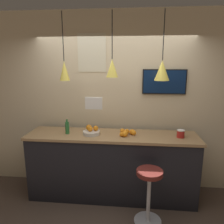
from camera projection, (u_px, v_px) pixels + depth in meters
back_wall at (115, 103)px, 3.62m from camera, size 8.00×0.06×2.90m
service_counter at (112, 166)px, 3.43m from camera, size 2.59×0.61×1.04m
bar_stool at (149, 187)px, 2.85m from camera, size 0.37×0.37×0.76m
fruit_bowl at (91, 131)px, 3.31m from camera, size 0.25×0.25×0.14m
orange_pile at (127, 133)px, 3.27m from camera, size 0.25×0.24×0.08m
juice_bottle at (67, 128)px, 3.33m from camera, size 0.06×0.06×0.23m
spread_jar at (181, 134)px, 3.17m from camera, size 0.11×0.11×0.11m
pendant_lamp_left at (64, 71)px, 3.19m from camera, size 0.15×0.15×0.96m
pendant_lamp_middle at (112, 68)px, 3.11m from camera, size 0.17×0.17×0.91m
pendant_lamp_right at (162, 70)px, 3.05m from camera, size 0.21×0.21×0.95m
mounted_tv at (164, 82)px, 3.41m from camera, size 0.68×0.04×0.39m
hanging_menu_board at (94, 103)px, 3.00m from camera, size 0.24×0.01×0.17m
wall_poster at (92, 53)px, 3.44m from camera, size 0.45×0.01×0.59m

